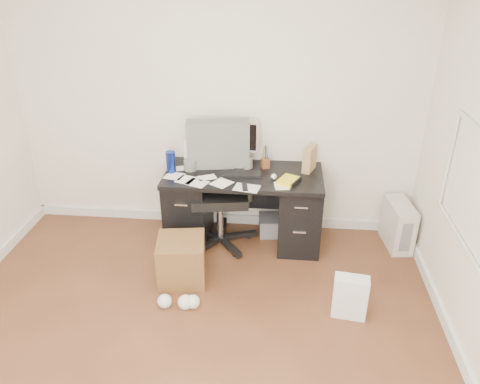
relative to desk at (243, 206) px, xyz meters
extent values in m
plane|color=#4C2A18|center=(-0.30, -1.65, -0.40)|extent=(4.00, 4.00, 0.00)
cube|color=white|center=(-0.30, 0.35, 0.95)|extent=(4.00, 0.02, 2.70)
cube|color=silver|center=(-0.30, 0.33, -0.35)|extent=(4.00, 0.03, 0.10)
cube|color=silver|center=(1.69, -1.65, -0.35)|extent=(0.03, 4.00, 0.10)
cube|color=black|center=(0.00, 0.00, 0.33)|extent=(1.50, 0.70, 0.04)
cube|color=black|center=(-0.55, 0.00, -0.04)|extent=(0.40, 0.60, 0.71)
cube|color=black|center=(0.55, 0.00, -0.04)|extent=(0.40, 0.60, 0.71)
cube|color=black|center=(0.00, 0.33, 0.06)|extent=(0.70, 0.03, 0.51)
cube|color=black|center=(-0.01, -0.03, 0.36)|extent=(0.38, 0.15, 0.02)
sphere|color=silver|center=(0.29, -0.12, 0.38)|extent=(0.07, 0.07, 0.07)
cylinder|color=navy|center=(-0.69, -0.03, 0.45)|extent=(0.12, 0.12, 0.21)
cube|color=white|center=(-0.54, 0.23, 0.49)|extent=(0.16, 0.25, 0.27)
cube|color=#967648|center=(0.62, 0.14, 0.47)|extent=(0.17, 0.23, 0.24)
cube|color=yellow|center=(0.43, -0.15, 0.37)|extent=(0.23, 0.25, 0.04)
cube|color=#BBB5A9|center=(1.53, 0.07, -0.17)|extent=(0.26, 0.48, 0.46)
cube|color=silver|center=(0.95, -1.02, -0.22)|extent=(0.29, 0.23, 0.37)
cube|color=#4C3216|center=(-0.49, -0.68, -0.20)|extent=(0.46, 0.46, 0.41)
cube|color=slate|center=(0.31, 0.17, -0.31)|extent=(0.35, 0.30, 0.19)
camera|label=1|loc=(0.35, -4.02, 2.22)|focal=35.00mm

